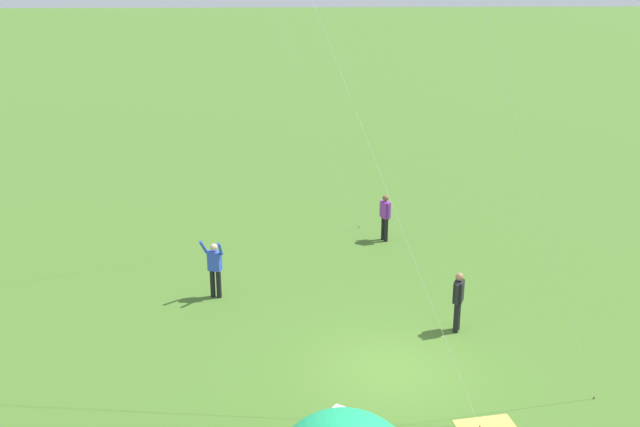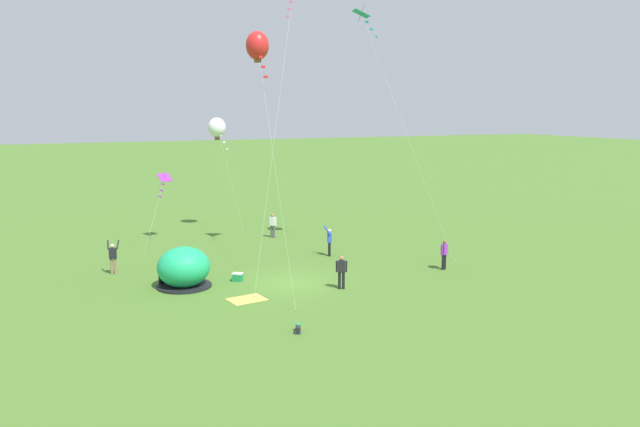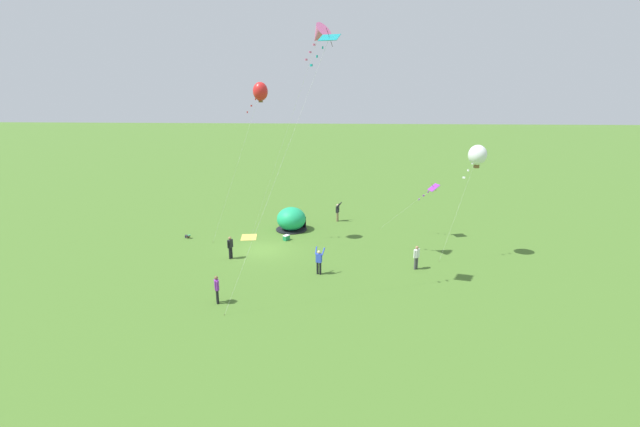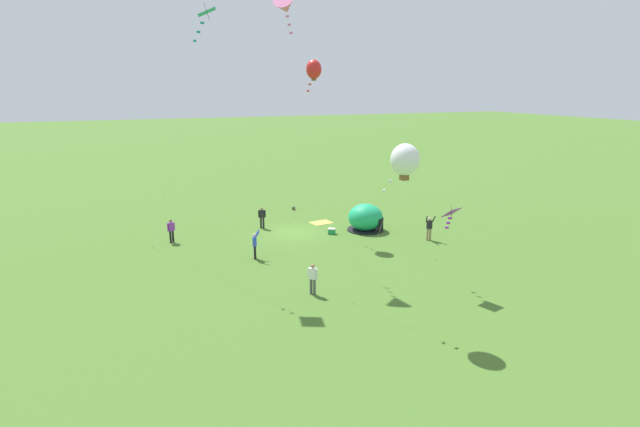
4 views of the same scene
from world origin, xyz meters
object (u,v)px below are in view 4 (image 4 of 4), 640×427
person_with_toddler (262,216)px  popup_tent (366,218)px  cooler_box (332,231)px  kite_white (405,160)px  kite_red (314,69)px  person_far_back (171,230)px  person_watching_sky (313,277)px  kite_pink (285,6)px  person_near_tent (429,227)px  toddler_crawling (293,208)px  person_flying_kite (255,244)px  kite_purple (451,215)px  kite_teal (204,20)px

person_with_toddler → popup_tent: bearing=153.4°
cooler_box → kite_white: (2.82, 14.28, 7.49)m
kite_white → cooler_box: bearing=-101.2°
kite_red → person_far_back: bearing=-4.5°
person_watching_sky → kite_pink: bearing=-98.7°
person_far_back → kite_white: size_ratio=0.20×
person_near_tent → person_watching_sky: bearing=26.9°
kite_pink → toddler_crawling: bearing=-111.0°
popup_tent → kite_white: (5.65, 14.21, 6.71)m
cooler_box → person_far_back: bearing=-12.0°
kite_pink → person_flying_kite: bearing=3.7°
popup_tent → kite_red: 11.78m
popup_tent → kite_purple: 12.48m
popup_tent → person_with_toddler: (7.26, -3.63, -0.03)m
person_with_toddler → kite_teal: bearing=55.6°
toddler_crawling → person_near_tent: person_near_tent is taller
person_watching_sky → kite_pink: 16.13m
person_near_tent → kite_white: 14.94m
person_watching_sky → popup_tent: bearing=-130.2°
person_with_toddler → kite_purple: bearing=111.0°
kite_teal → kite_red: kite_teal is taller
popup_tent → toddler_crawling: popup_tent is taller
cooler_box → kite_red: bearing=-64.1°
person_with_toddler → person_flying_kite: bearing=70.2°
popup_tent → toddler_crawling: (2.89, -8.57, -0.82)m
kite_red → popup_tent: bearing=155.0°
toddler_crawling → person_with_toddler: (4.38, 4.94, 0.79)m
person_with_toddler → kite_white: kite_white is taller
person_with_toddler → kite_red: 11.86m
person_near_tent → person_flying_kite: bearing=-4.2°
person_watching_sky → kite_teal: size_ratio=0.11×
person_near_tent → kite_white: kite_white is taller
popup_tent → kite_purple: kite_purple is taller
popup_tent → person_with_toddler: size_ratio=1.63×
person_near_tent → kite_pink: size_ratio=0.12×
toddler_crawling → person_near_tent: bearing=115.1°
toddler_crawling → kite_red: size_ratio=0.04×
kite_teal → kite_pink: 5.12m
kite_purple → person_far_back: bearing=-48.0°
cooler_box → kite_teal: kite_teal is taller
person_far_back → person_watching_sky: size_ratio=1.00×
popup_tent → kite_pink: kite_pink is taller
person_watching_sky → kite_teal: kite_teal is taller
person_watching_sky → kite_white: kite_white is taller
cooler_box → kite_white: bearing=78.8°
kite_teal → kite_pink: (-4.95, -0.70, 1.09)m
toddler_crawling → person_far_back: person_far_back is taller
kite_red → kite_pink: bearing=51.7°
kite_teal → person_far_back: bearing=-72.0°
toddler_crawling → person_watching_sky: person_watching_sky is taller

